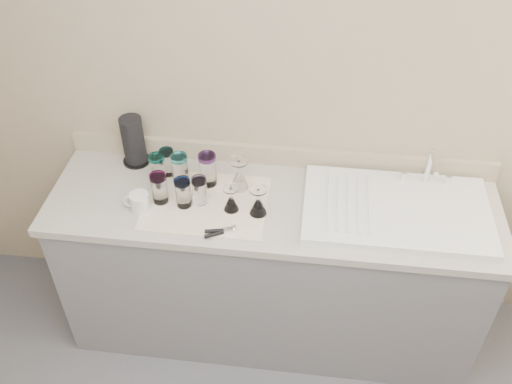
# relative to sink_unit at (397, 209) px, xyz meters

# --- Properties ---
(room_envelope) EXTENTS (3.54, 3.50, 2.52)m
(room_envelope) POSITION_rel_sink_unit_xyz_m (-0.55, -1.20, 0.64)
(room_envelope) COLOR #505055
(room_envelope) RESTS_ON ground
(counter_unit) EXTENTS (2.06, 0.62, 0.90)m
(counter_unit) POSITION_rel_sink_unit_xyz_m (-0.55, -0.00, -0.47)
(counter_unit) COLOR slate
(counter_unit) RESTS_ON ground
(sink_unit) EXTENTS (0.82, 0.50, 0.22)m
(sink_unit) POSITION_rel_sink_unit_xyz_m (0.00, 0.00, 0.00)
(sink_unit) COLOR white
(sink_unit) RESTS_ON counter_unit
(dish_towel) EXTENTS (0.55, 0.42, 0.01)m
(dish_towel) POSITION_rel_sink_unit_xyz_m (-0.85, -0.05, -0.02)
(dish_towel) COLOR white
(dish_towel) RESTS_ON counter_unit
(tumbler_teal) EXTENTS (0.07, 0.07, 0.15)m
(tumbler_teal) POSITION_rel_sink_unit_xyz_m (-1.10, 0.08, 0.06)
(tumbler_teal) COLOR white
(tumbler_teal) RESTS_ON dish_towel
(tumbler_cyan) EXTENTS (0.08, 0.08, 0.16)m
(tumbler_cyan) POSITION_rel_sink_unit_xyz_m (-0.99, 0.07, 0.07)
(tumbler_cyan) COLOR white
(tumbler_cyan) RESTS_ON dish_towel
(tumbler_purple) EXTENTS (0.08, 0.08, 0.16)m
(tumbler_purple) POSITION_rel_sink_unit_xyz_m (-0.86, 0.09, 0.07)
(tumbler_purple) COLOR white
(tumbler_purple) RESTS_ON dish_towel
(tumbler_magenta) EXTENTS (0.07, 0.07, 0.15)m
(tumbler_magenta) POSITION_rel_sink_unit_xyz_m (-1.06, -0.06, 0.06)
(tumbler_magenta) COLOR white
(tumbler_magenta) RESTS_ON dish_towel
(tumbler_blue) EXTENTS (0.07, 0.07, 0.14)m
(tumbler_blue) POSITION_rel_sink_unit_xyz_m (-0.95, -0.07, 0.06)
(tumbler_blue) COLOR white
(tumbler_blue) RESTS_ON dish_towel
(tumbler_lavender) EXTENTS (0.07, 0.07, 0.14)m
(tumbler_lavender) POSITION_rel_sink_unit_xyz_m (-0.88, -0.05, 0.06)
(tumbler_lavender) COLOR white
(tumbler_lavender) RESTS_ON dish_towel
(tumbler_extra) EXTENTS (0.07, 0.07, 0.14)m
(tumbler_extra) POSITION_rel_sink_unit_xyz_m (-1.07, 0.14, 0.06)
(tumbler_extra) COLOR white
(tumbler_extra) RESTS_ON dish_towel
(goblet_back_left) EXTENTS (0.09, 0.09, 0.16)m
(goblet_back_left) POSITION_rel_sink_unit_xyz_m (-0.72, 0.08, 0.04)
(goblet_back_left) COLOR white
(goblet_back_left) RESTS_ON dish_towel
(goblet_front_left) EXTENTS (0.07, 0.07, 0.12)m
(goblet_front_left) POSITION_rel_sink_unit_xyz_m (-0.73, -0.08, 0.03)
(goblet_front_left) COLOR white
(goblet_front_left) RESTS_ON dish_towel
(goblet_front_right) EXTENTS (0.08, 0.08, 0.14)m
(goblet_front_right) POSITION_rel_sink_unit_xyz_m (-0.61, -0.09, 0.04)
(goblet_front_right) COLOR white
(goblet_front_right) RESTS_ON dish_towel
(can_opener) EXTENTS (0.14, 0.08, 0.02)m
(can_opener) POSITION_rel_sink_unit_xyz_m (-0.75, -0.23, -0.00)
(can_opener) COLOR silver
(can_opener) RESTS_ON dish_towel
(white_mug) EXTENTS (0.12, 0.09, 0.09)m
(white_mug) POSITION_rel_sink_unit_xyz_m (-1.14, -0.12, 0.03)
(white_mug) COLOR silver
(white_mug) RESTS_ON counter_unit
(paper_towel_roll) EXTENTS (0.13, 0.13, 0.25)m
(paper_towel_roll) POSITION_rel_sink_unit_xyz_m (-1.25, 0.22, 0.10)
(paper_towel_roll) COLOR black
(paper_towel_roll) RESTS_ON counter_unit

